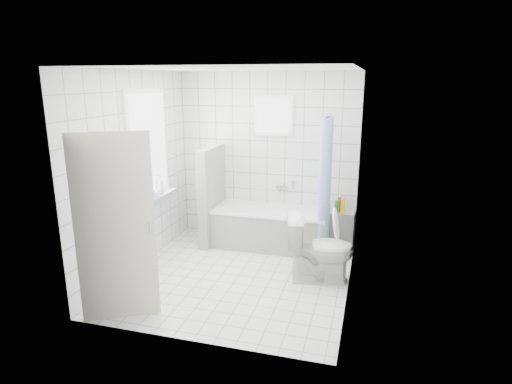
% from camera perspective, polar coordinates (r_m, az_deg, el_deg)
% --- Properties ---
extents(ground, '(3.00, 3.00, 0.00)m').
position_cam_1_polar(ground, '(5.70, -2.33, -11.04)').
color(ground, white).
rests_on(ground, ground).
extents(ceiling, '(3.00, 3.00, 0.00)m').
position_cam_1_polar(ceiling, '(5.13, -2.65, 16.09)').
color(ceiling, white).
rests_on(ceiling, ground).
extents(wall_back, '(2.80, 0.02, 2.60)m').
position_cam_1_polar(wall_back, '(6.68, 1.50, 4.61)').
color(wall_back, white).
rests_on(wall_back, ground).
extents(wall_front, '(2.80, 0.02, 2.60)m').
position_cam_1_polar(wall_front, '(3.92, -9.26, -3.04)').
color(wall_front, white).
rests_on(wall_front, ground).
extents(wall_left, '(0.02, 3.00, 2.60)m').
position_cam_1_polar(wall_left, '(5.84, -15.67, 2.56)').
color(wall_left, white).
rests_on(wall_left, ground).
extents(wall_right, '(0.02, 3.00, 2.60)m').
position_cam_1_polar(wall_right, '(5.02, 12.91, 0.78)').
color(wall_right, white).
rests_on(wall_right, ground).
extents(window_left, '(0.01, 0.90, 1.40)m').
position_cam_1_polar(window_left, '(6.02, -14.04, 5.93)').
color(window_left, white).
rests_on(window_left, wall_left).
extents(window_back, '(0.50, 0.01, 0.50)m').
position_cam_1_polar(window_back, '(6.52, 2.31, 10.12)').
color(window_back, white).
rests_on(window_back, wall_back).
extents(window_sill, '(0.18, 1.02, 0.08)m').
position_cam_1_polar(window_sill, '(6.15, -13.25, -0.90)').
color(window_sill, white).
rests_on(window_sill, wall_left).
extents(door, '(0.71, 0.43, 2.00)m').
position_cam_1_polar(door, '(4.62, -18.23, -4.73)').
color(door, silver).
rests_on(door, ground).
extents(bathtub, '(1.71, 0.77, 0.58)m').
position_cam_1_polar(bathtub, '(6.55, 1.96, -4.76)').
color(bathtub, white).
rests_on(bathtub, ground).
extents(partition_wall, '(0.15, 0.85, 1.50)m').
position_cam_1_polar(partition_wall, '(6.63, -5.86, -0.41)').
color(partition_wall, white).
rests_on(partition_wall, ground).
extents(tiled_ledge, '(0.40, 0.24, 0.55)m').
position_cam_1_polar(tiled_ledge, '(6.65, 11.16, -4.88)').
color(tiled_ledge, white).
rests_on(tiled_ledge, ground).
extents(toilet, '(0.91, 0.63, 0.85)m').
position_cam_1_polar(toilet, '(5.46, 8.56, -7.51)').
color(toilet, white).
rests_on(toilet, ground).
extents(curtain_rod, '(0.02, 0.80, 0.02)m').
position_cam_1_polar(curtain_rod, '(6.03, 9.53, 10.01)').
color(curtain_rod, silver).
rests_on(curtain_rod, wall_back).
extents(shower_curtain, '(0.14, 0.48, 1.78)m').
position_cam_1_polar(shower_curtain, '(6.04, 9.03, 1.39)').
color(shower_curtain, '#4D73E3').
rests_on(shower_curtain, curtain_rod).
extents(tub_faucet, '(0.18, 0.06, 0.06)m').
position_cam_1_polar(tub_faucet, '(6.68, 3.51, 0.63)').
color(tub_faucet, silver).
rests_on(tub_faucet, wall_back).
extents(sill_bottles, '(0.20, 0.59, 0.30)m').
position_cam_1_polar(sill_bottles, '(6.02, -13.69, 0.36)').
color(sill_bottles, '#E458AC').
rests_on(sill_bottles, window_sill).
extents(ledge_bottles, '(0.16, 0.17, 0.23)m').
position_cam_1_polar(ledge_bottles, '(6.48, 11.10, -1.81)').
color(ledge_bottles, '#189328').
rests_on(ledge_bottles, tiled_ledge).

